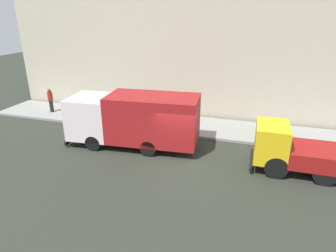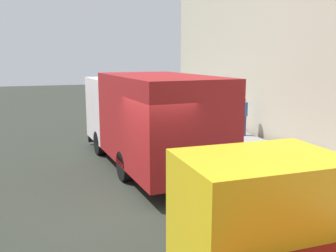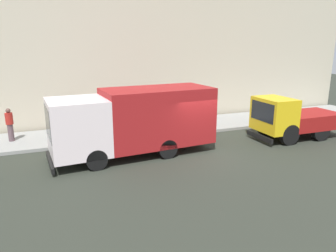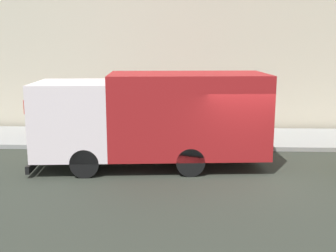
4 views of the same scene
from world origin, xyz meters
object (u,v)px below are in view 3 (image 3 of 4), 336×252
at_px(large_utility_truck, 135,119).
at_px(pedestrian_standing, 10,124).
at_px(street_sign_post, 137,110).
at_px(pedestrian_walking, 68,115).
at_px(small_flatbed_truck, 291,118).

height_order(large_utility_truck, pedestrian_standing, large_utility_truck).
xyz_separation_m(large_utility_truck, street_sign_post, (2.37, -0.77, -0.06)).
height_order(large_utility_truck, street_sign_post, large_utility_truck).
xyz_separation_m(large_utility_truck, pedestrian_walking, (5.03, 2.59, -0.64)).
xyz_separation_m(large_utility_truck, pedestrian_standing, (3.78, 5.49, -0.61)).
bearing_deg(large_utility_truck, small_flatbed_truck, -97.77).
relative_size(small_flatbed_truck, street_sign_post, 1.99).
bearing_deg(pedestrian_standing, large_utility_truck, -163.47).
xyz_separation_m(pedestrian_walking, pedestrian_standing, (-1.24, 2.90, 0.03)).
height_order(small_flatbed_truck, pedestrian_standing, small_flatbed_truck).
bearing_deg(large_utility_truck, street_sign_post, -22.42).
relative_size(small_flatbed_truck, pedestrian_standing, 2.86).
relative_size(pedestrian_standing, street_sign_post, 0.69).
relative_size(large_utility_truck, pedestrian_standing, 4.46).
bearing_deg(pedestrian_walking, pedestrian_standing, -176.22).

